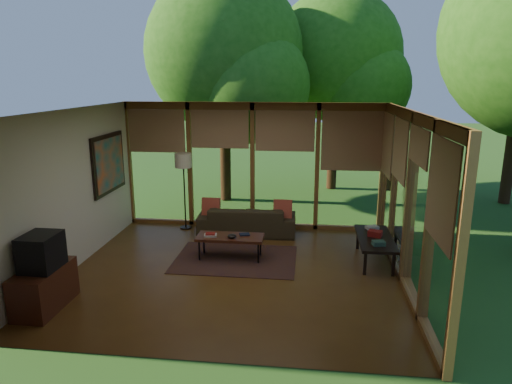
# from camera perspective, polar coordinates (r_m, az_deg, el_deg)

# --- Properties ---
(floor) EXTENTS (5.50, 5.50, 0.00)m
(floor) POSITION_cam_1_polar(r_m,az_deg,el_deg) (7.81, -2.73, -10.01)
(floor) COLOR brown
(floor) RESTS_ON ground
(ceiling) EXTENTS (5.50, 5.50, 0.00)m
(ceiling) POSITION_cam_1_polar(r_m,az_deg,el_deg) (7.15, -2.98, 10.16)
(ceiling) COLOR silver
(ceiling) RESTS_ON ground
(wall_left) EXTENTS (0.04, 5.00, 2.70)m
(wall_left) POSITION_cam_1_polar(r_m,az_deg,el_deg) (8.27, -22.00, 0.21)
(wall_left) COLOR silver
(wall_left) RESTS_ON ground
(wall_front) EXTENTS (5.50, 0.04, 2.70)m
(wall_front) POSITION_cam_1_polar(r_m,az_deg,el_deg) (5.03, -7.56, -7.42)
(wall_front) COLOR silver
(wall_front) RESTS_ON ground
(window_wall_back) EXTENTS (5.50, 0.12, 2.70)m
(window_wall_back) POSITION_cam_1_polar(r_m,az_deg,el_deg) (9.78, -0.44, 3.25)
(window_wall_back) COLOR brown
(window_wall_back) RESTS_ON ground
(window_wall_right) EXTENTS (0.12, 5.00, 2.70)m
(window_wall_right) POSITION_cam_1_polar(r_m,az_deg,el_deg) (7.43, 18.56, -0.97)
(window_wall_right) COLOR brown
(window_wall_right) RESTS_ON ground
(tree_nw) EXTENTS (3.97, 3.97, 5.80)m
(tree_nw) POSITION_cam_1_polar(r_m,az_deg,el_deg) (12.02, -4.03, 16.99)
(tree_nw) COLOR #372214
(tree_nw) RESTS_ON ground
(tree_ne) EXTENTS (3.63, 3.63, 5.60)m
(tree_ne) POSITION_cam_1_polar(r_m,az_deg,el_deg) (13.51, 10.00, 16.36)
(tree_ne) COLOR #372214
(tree_ne) RESTS_ON ground
(rug) EXTENTS (2.16, 1.53, 0.01)m
(rug) POSITION_cam_1_polar(r_m,az_deg,el_deg) (8.33, -2.57, -8.38)
(rug) COLOR brown
(rug) RESTS_ON floor
(sofa) EXTENTS (2.05, 0.87, 0.59)m
(sofa) POSITION_cam_1_polar(r_m,az_deg,el_deg) (9.57, -1.13, -3.52)
(sofa) COLOR #382E1C
(sofa) RESTS_ON floor
(pillow_left) EXTENTS (0.37, 0.20, 0.39)m
(pillow_left) POSITION_cam_1_polar(r_m,az_deg,el_deg) (9.57, -5.64, -1.88)
(pillow_left) COLOR maroon
(pillow_left) RESTS_ON sofa
(pillow_right) EXTENTS (0.38, 0.20, 0.40)m
(pillow_right) POSITION_cam_1_polar(r_m,az_deg,el_deg) (9.37, 3.37, -2.16)
(pillow_right) COLOR maroon
(pillow_right) RESTS_ON sofa
(ct_book_lower) EXTENTS (0.25, 0.21, 0.03)m
(ct_book_lower) POSITION_cam_1_polar(r_m,az_deg,el_deg) (8.26, -5.72, -5.41)
(ct_book_lower) COLOR #B2A9A1
(ct_book_lower) RESTS_ON coffee_table
(ct_book_upper) EXTENTS (0.18, 0.14, 0.03)m
(ct_book_upper) POSITION_cam_1_polar(r_m,az_deg,el_deg) (8.25, -5.72, -5.23)
(ct_book_upper) COLOR maroon
(ct_book_upper) RESTS_ON coffee_table
(ct_book_side) EXTENTS (0.21, 0.18, 0.03)m
(ct_book_side) POSITION_cam_1_polar(r_m,az_deg,el_deg) (8.28, -1.45, -5.32)
(ct_book_side) COLOR black
(ct_book_side) RESTS_ON coffee_table
(ct_bowl) EXTENTS (0.16, 0.16, 0.07)m
(ct_bowl) POSITION_cam_1_polar(r_m,az_deg,el_deg) (8.13, -3.03, -5.52)
(ct_bowl) COLOR black
(ct_bowl) RESTS_ON coffee_table
(media_cabinet) EXTENTS (0.50, 1.00, 0.60)m
(media_cabinet) POSITION_cam_1_polar(r_m,az_deg,el_deg) (7.23, -24.95, -10.84)
(media_cabinet) COLOR #4D2215
(media_cabinet) RESTS_ON floor
(television) EXTENTS (0.45, 0.55, 0.50)m
(television) POSITION_cam_1_polar(r_m,az_deg,el_deg) (7.02, -25.27, -6.77)
(television) COLOR black
(television) RESTS_ON media_cabinet
(console_book_a) EXTENTS (0.23, 0.18, 0.07)m
(console_book_a) POSITION_cam_1_polar(r_m,az_deg,el_deg) (7.97, 15.08, -6.19)
(console_book_a) COLOR #2D4E44
(console_book_a) RESTS_ON side_console
(console_book_b) EXTENTS (0.28, 0.24, 0.10)m
(console_book_b) POSITION_cam_1_polar(r_m,az_deg,el_deg) (8.38, 14.66, -5.04)
(console_book_b) COLOR maroon
(console_book_b) RESTS_ON side_console
(console_book_c) EXTENTS (0.26, 0.23, 0.06)m
(console_book_c) POSITION_cam_1_polar(r_m,az_deg,el_deg) (8.76, 14.30, -4.33)
(console_book_c) COLOR #B2A9A1
(console_book_c) RESTS_ON side_console
(floor_lamp) EXTENTS (0.36, 0.36, 1.65)m
(floor_lamp) POSITION_cam_1_polar(r_m,az_deg,el_deg) (9.76, -9.06, 3.38)
(floor_lamp) COLOR black
(floor_lamp) RESTS_ON floor
(coffee_table) EXTENTS (1.20, 0.50, 0.43)m
(coffee_table) POSITION_cam_1_polar(r_m,az_deg,el_deg) (8.26, -3.25, -5.74)
(coffee_table) COLOR #4D2215
(coffee_table) RESTS_ON floor
(side_console) EXTENTS (0.60, 1.40, 0.46)m
(side_console) POSITION_cam_1_polar(r_m,az_deg,el_deg) (8.37, 14.66, -5.78)
(side_console) COLOR black
(side_console) RESTS_ON floor
(wall_painting) EXTENTS (0.06, 1.35, 1.15)m
(wall_painting) POSITION_cam_1_polar(r_m,az_deg,el_deg) (9.44, -17.92, 3.40)
(wall_painting) COLOR black
(wall_painting) RESTS_ON wall_left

